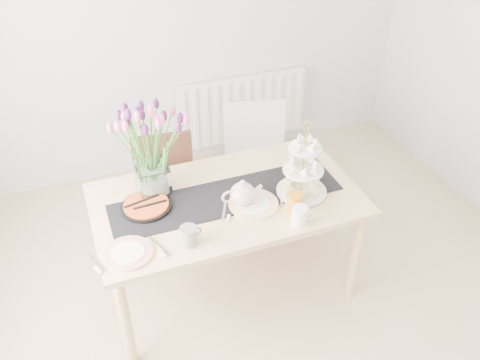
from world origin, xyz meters
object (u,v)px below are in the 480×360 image
object	(u,v)px
chair_white	(256,155)
mug_white	(299,216)
cream_jug	(295,157)
mug_orange	(295,202)
cake_stand	(303,176)
mug_grey	(189,236)
teapot	(243,194)
tart_tin	(146,206)
plate_left	(128,253)
chair_brown	(167,186)
radiator	(242,109)
dining_table	(227,207)
plate_right	(253,204)
tulip_vase	(148,137)

from	to	relation	value
chair_white	mug_white	xyz separation A→B (m)	(-0.16, -1.02, 0.26)
cream_jug	mug_orange	distance (m)	0.49
cake_stand	mug_grey	size ratio (longest dim) A/B	4.05
teapot	chair_white	bearing A→B (deg)	63.50
cream_jug	mug_white	world-z (taller)	mug_white
tart_tin	plate_left	bearing A→B (deg)	-116.72
chair_brown	mug_white	xyz separation A→B (m)	(0.55, -0.95, 0.31)
chair_brown	cake_stand	xyz separation A→B (m)	(0.69, -0.70, 0.39)
chair_white	chair_brown	bearing A→B (deg)	-159.60
mug_grey	teapot	bearing A→B (deg)	11.43
chair_brown	mug_orange	bearing A→B (deg)	-48.77
chair_brown	plate_left	bearing A→B (deg)	-108.61
radiator	cream_jug	distance (m)	1.39
mug_orange	plate_left	distance (m)	0.98
radiator	chair_brown	xyz separation A→B (m)	(-0.93, -0.95, 0.04)
tart_tin	mug_grey	xyz separation A→B (m)	(0.15, -0.38, 0.04)
chair_brown	mug_orange	world-z (taller)	mug_orange
chair_brown	cream_jug	bearing A→B (deg)	-20.02
cake_stand	cream_jug	xyz separation A→B (m)	(0.11, 0.31, -0.08)
dining_table	cake_stand	size ratio (longest dim) A/B	3.57
teapot	plate_left	xyz separation A→B (m)	(-0.71, -0.18, -0.07)
teapot	mug_white	world-z (taller)	teapot
cake_stand	teapot	size ratio (longest dim) A/B	1.84
teapot	plate_right	xyz separation A→B (m)	(0.06, -0.03, -0.07)
cream_jug	teapot	bearing A→B (deg)	-131.29
plate_left	mug_white	bearing A→B (deg)	-5.52
tart_tin	plate_left	distance (m)	0.38
tulip_vase	plate_right	xyz separation A→B (m)	(0.52, -0.34, -0.38)
chair_white	plate_right	world-z (taller)	chair_white
dining_table	radiator	bearing A→B (deg)	65.92
dining_table	tulip_vase	world-z (taller)	tulip_vase
chair_white	tart_tin	size ratio (longest dim) A/B	3.13
cream_jug	plate_right	bearing A→B (deg)	-125.13
tart_tin	tulip_vase	bearing A→B (deg)	61.60
tulip_vase	cake_stand	size ratio (longest dim) A/B	1.56
dining_table	teapot	world-z (taller)	teapot
mug_grey	mug_orange	xyz separation A→B (m)	(0.65, 0.06, -0.00)
teapot	mug_grey	bearing A→B (deg)	-149.74
cake_stand	mug_white	world-z (taller)	cake_stand
chair_brown	radiator	bearing A→B (deg)	51.87
chair_brown	cream_jug	size ratio (longest dim) A/B	9.57
mug_white	chair_brown	bearing A→B (deg)	141.81
cake_stand	plate_left	world-z (taller)	cake_stand
dining_table	plate_left	bearing A→B (deg)	-157.19
dining_table	mug_orange	distance (m)	0.43
mug_white	mug_orange	bearing A→B (deg)	98.92
mug_white	plate_left	distance (m)	0.96
tulip_vase	cream_jug	bearing A→B (deg)	-1.45
chair_brown	tulip_vase	size ratio (longest dim) A/B	1.22
tulip_vase	cake_stand	world-z (taller)	tulip_vase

